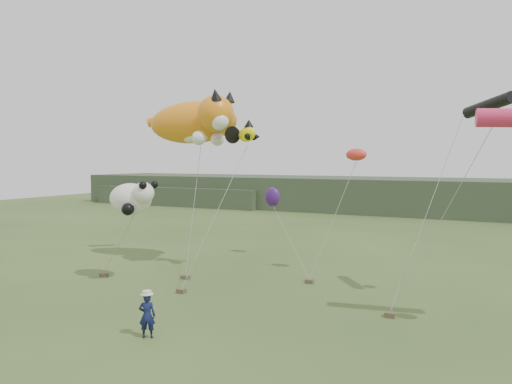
{
  "coord_description": "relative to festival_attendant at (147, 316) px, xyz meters",
  "views": [
    {
      "loc": [
        10.38,
        -15.49,
        6.21
      ],
      "look_at": [
        0.92,
        3.0,
        4.87
      ],
      "focal_mm": 35.0,
      "sensor_mm": 36.0,
      "label": 1
    }
  ],
  "objects": [
    {
      "name": "ground",
      "position": [
        0.77,
        2.03,
        -0.79
      ],
      "size": [
        120.0,
        120.0,
        0.0
      ],
      "primitive_type": "plane",
      "color": "#385123",
      "rests_on": "ground"
    },
    {
      "name": "headland",
      "position": [
        -2.34,
        46.72,
        1.13
      ],
      "size": [
        90.0,
        13.0,
        4.0
      ],
      "color": "#2D3D28",
      "rests_on": "ground"
    },
    {
      "name": "festival_attendant",
      "position": [
        0.0,
        0.0,
        0.0
      ],
      "size": [
        0.68,
        0.6,
        1.58
      ],
      "primitive_type": "imported",
      "rotation": [
        0.0,
        0.0,
        3.63
      ],
      "color": "#111841",
      "rests_on": "ground"
    },
    {
      "name": "sandbag_anchors",
      "position": [
        -0.95,
        7.02,
        -0.69
      ],
      "size": [
        15.39,
        4.78,
        0.2
      ],
      "color": "brown",
      "rests_on": "ground"
    },
    {
      "name": "cat_kite",
      "position": [
        -5.29,
        11.19,
        7.68
      ],
      "size": [
        7.29,
        4.04,
        3.1
      ],
      "color": "orange",
      "rests_on": "ground"
    },
    {
      "name": "fish_kite",
      "position": [
        -1.98,
        10.38,
        6.82
      ],
      "size": [
        2.68,
        1.76,
        1.28
      ],
      "color": "#FFEF06",
      "rests_on": "ground"
    },
    {
      "name": "panda_kite",
      "position": [
        -5.86,
        6.07,
        3.48
      ],
      "size": [
        2.82,
        1.82,
        1.75
      ],
      "color": "white",
      "rests_on": "ground"
    },
    {
      "name": "misc_kites",
      "position": [
        -0.25,
        14.41,
        3.97
      ],
      "size": [
        7.43,
        3.82,
        3.6
      ],
      "color": "red",
      "rests_on": "ground"
    }
  ]
}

